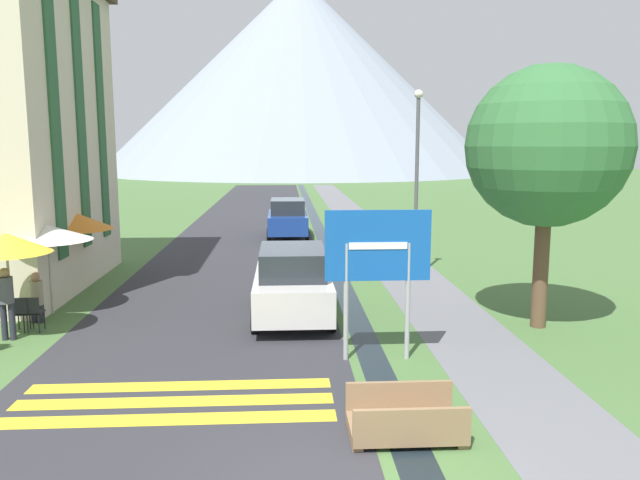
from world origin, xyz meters
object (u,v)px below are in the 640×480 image
footbridge (405,421)px  cafe_umbrella_middle_white (48,233)px  person_seated_far (36,295)px  streetlamp (417,171)px  cafe_chair_middle (40,296)px  parked_car_near (293,282)px  cafe_umbrella_rear_orange (74,221)px  cafe_chair_near_left (32,311)px  parked_car_far (288,218)px  cafe_chair_near_right (21,311)px  road_sign (378,259)px  cafe_umbrella_front_yellow (6,243)px  tree_by_path (547,147)px  person_standing_terrace (6,298)px

footbridge → cafe_umbrella_middle_white: bearing=136.8°
person_seated_far → streetlamp: (10.34, 4.49, 2.83)m
cafe_umbrella_middle_white → cafe_chair_middle: bearing=-136.1°
parked_car_near → cafe_umbrella_rear_orange: 7.25m
cafe_chair_near_left → streetlamp: (10.15, 5.26, 3.01)m
parked_car_far → cafe_chair_near_right: parked_car_far is taller
cafe_chair_middle → person_seated_far: (0.19, -0.69, 0.19)m
road_sign → cafe_umbrella_front_yellow: 8.27m
tree_by_path → streetlamp: bearing=108.6°
cafe_chair_middle → streetlamp: (10.53, 3.80, 3.01)m
parked_car_near → cafe_umbrella_rear_orange: cafe_umbrella_rear_orange is taller
person_standing_terrace → streetlamp: (10.46, 5.85, 2.57)m
cafe_chair_near_left → cafe_umbrella_middle_white: bearing=74.1°
road_sign → cafe_chair_near_right: bearing=164.0°
road_sign → parked_car_near: size_ratio=0.71×
cafe_umbrella_front_yellow → person_seated_far: 1.93m
road_sign → person_standing_terrace: size_ratio=1.86×
parked_car_near → cafe_chair_near_right: parked_car_near is taller
cafe_chair_middle → cafe_umbrella_front_yellow: size_ratio=0.35×
cafe_chair_near_left → cafe_chair_middle: bearing=83.3°
footbridge → person_standing_terrace: size_ratio=1.03×
road_sign → person_standing_terrace: 8.35m
road_sign → cafe_chair_near_right: road_sign is taller
parked_car_far → person_standing_terrace: parked_car_far is taller
parked_car_near → streetlamp: streetlamp is taller
footbridge → streetlamp: bearing=77.4°
cafe_chair_middle → streetlamp: 11.59m
person_seated_far → cafe_chair_near_right: bearing=-94.9°
cafe_chair_near_left → person_standing_terrace: 0.79m
person_standing_terrace → streetlamp: size_ratio=0.27×
footbridge → cafe_chair_near_right: (-7.96, 5.70, 0.29)m
road_sign → person_standing_terrace: (-8.08, 1.75, -1.13)m
cafe_chair_near_left → cafe_umbrella_middle_white: 2.33m
person_seated_far → streetlamp: size_ratio=0.21×
streetlamp → cafe_chair_middle: bearing=-160.1°
streetlamp → tree_by_path: (1.86, -5.52, 0.77)m
cafe_chair_middle → cafe_umbrella_front_yellow: cafe_umbrella_front_yellow is taller
footbridge → cafe_umbrella_rear_orange: 12.80m
cafe_umbrella_middle_white → streetlamp: size_ratio=0.38×
road_sign → person_seated_far: 8.66m
cafe_chair_middle → cafe_umbrella_front_yellow: bearing=-62.7°
cafe_umbrella_rear_orange → parked_car_near: bearing=-26.5°
cafe_umbrella_middle_white → cafe_umbrella_rear_orange: cafe_umbrella_rear_orange is taller
footbridge → cafe_umbrella_middle_white: size_ratio=0.73×
footbridge → person_standing_terrace: 9.55m
cafe_chair_middle → footbridge: bearing=-17.2°
cafe_chair_near_left → tree_by_path: (12.02, -0.26, 3.79)m
cafe_chair_near_right → cafe_chair_middle: (-0.12, 1.48, 0.00)m
road_sign → cafe_chair_near_right: 8.50m
parked_car_near → person_standing_terrace: bearing=-166.9°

